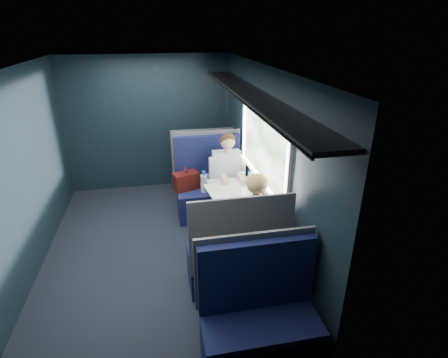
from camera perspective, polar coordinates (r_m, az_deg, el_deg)
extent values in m
cube|color=black|center=(4.77, -10.89, -11.43)|extent=(2.80, 4.20, 0.01)
cube|color=black|center=(4.42, 7.02, 2.94)|extent=(0.10, 4.20, 2.30)
cube|color=black|center=(4.50, -30.83, -0.04)|extent=(0.10, 4.20, 2.30)
cube|color=black|center=(6.26, -12.16, 8.84)|extent=(2.80, 0.10, 2.30)
cube|color=black|center=(2.36, -11.88, -18.26)|extent=(2.80, 0.10, 2.30)
cube|color=silver|center=(3.93, -13.64, 17.91)|extent=(2.80, 4.20, 0.10)
cube|color=beige|center=(4.22, 6.48, 10.44)|extent=(0.03, 1.84, 0.07)
cube|color=beige|center=(4.50, 5.98, -0.16)|extent=(0.03, 1.84, 0.07)
cube|color=beige|center=(3.56, 10.38, 0.42)|extent=(0.03, 0.07, 0.78)
cube|color=beige|center=(5.15, 3.32, 8.11)|extent=(0.03, 0.07, 0.78)
cube|color=black|center=(4.13, 4.48, 13.54)|extent=(0.36, 4.10, 0.04)
cube|color=black|center=(4.09, 2.12, 13.22)|extent=(0.02, 4.10, 0.03)
cube|color=red|center=(4.19, 6.62, 12.36)|extent=(0.01, 0.10, 0.12)
cylinder|color=#54565E|center=(4.63, -0.24, -6.82)|extent=(0.08, 0.08, 0.70)
cube|color=silver|center=(4.49, 2.00, -2.52)|extent=(0.62, 1.00, 0.04)
cube|color=#0C0F37|center=(5.36, -2.16, -3.83)|extent=(1.00, 0.50, 0.45)
cube|color=#0C0F37|center=(5.39, -2.78, 3.29)|extent=(1.00, 0.10, 0.75)
cube|color=#54565E|center=(5.43, -2.87, 3.74)|extent=(1.04, 0.03, 0.82)
cube|color=#54565E|center=(5.17, -2.13, -0.90)|extent=(0.06, 0.40, 0.20)
cube|color=#4E1410|center=(5.25, -6.24, -0.30)|extent=(0.42, 0.31, 0.26)
cylinder|color=#4E1410|center=(5.17, -6.33, 1.58)|extent=(0.08, 0.16, 0.03)
cylinder|color=silver|center=(5.13, -3.28, -0.71)|extent=(0.10, 0.10, 0.27)
cylinder|color=#1749AE|center=(5.06, -3.32, 0.99)|extent=(0.06, 0.06, 0.06)
cube|color=#0C0F37|center=(4.07, 1.51, -13.88)|extent=(1.00, 0.50, 0.45)
cube|color=#0C0F37|center=(3.48, 2.71, -9.02)|extent=(1.00, 0.10, 0.75)
cube|color=#54565E|center=(3.42, 2.94, -9.15)|extent=(1.04, 0.03, 0.82)
cube|color=#54565E|center=(3.92, 1.39, -9.68)|extent=(0.06, 0.40, 0.20)
cube|color=#0C0F37|center=(6.35, -3.77, 0.69)|extent=(1.00, 0.40, 0.45)
cube|color=#0C0F37|center=(5.93, -3.60, 4.74)|extent=(1.00, 0.10, 0.66)
cube|color=#54565E|center=(5.87, -3.53, 4.75)|extent=(1.04, 0.03, 0.72)
cube|color=#0C0F37|center=(3.30, 6.16, -25.36)|extent=(1.00, 0.40, 0.45)
cube|color=#0C0F37|center=(3.07, 5.27, -15.26)|extent=(1.00, 0.10, 0.66)
cube|color=#54565E|center=(3.10, 4.99, -14.35)|extent=(1.04, 0.03, 0.72)
cube|color=black|center=(5.14, 0.79, -1.28)|extent=(0.36, 0.44, 0.16)
cube|color=black|center=(5.11, 1.24, -5.32)|extent=(0.32, 0.12, 0.45)
cube|color=silver|center=(5.19, 0.44, 1.95)|extent=(0.40, 0.29, 0.53)
cylinder|color=#D8A88C|center=(5.05, 0.54, 4.74)|extent=(0.10, 0.10, 0.06)
sphere|color=#D8A88C|center=(4.99, 0.59, 6.13)|extent=(0.21, 0.21, 0.21)
sphere|color=#382114|center=(5.00, 0.56, 6.34)|extent=(0.22, 0.22, 0.22)
cube|color=silver|center=(5.11, -1.89, 1.61)|extent=(0.09, 0.12, 0.34)
cube|color=silver|center=(5.20, 2.90, 1.97)|extent=(0.09, 0.12, 0.34)
cube|color=black|center=(4.06, 4.60, -8.82)|extent=(0.36, 0.44, 0.16)
cube|color=black|center=(4.38, 3.76, -10.80)|extent=(0.32, 0.12, 0.45)
cube|color=black|center=(3.79, 5.38, -6.91)|extent=(0.40, 0.29, 0.53)
cylinder|color=#D8A88C|center=(3.69, 5.37, -2.86)|extent=(0.10, 0.10, 0.06)
sphere|color=#D8A88C|center=(3.65, 5.36, -0.83)|extent=(0.21, 0.21, 0.21)
sphere|color=tan|center=(3.63, 5.43, -0.71)|extent=(0.22, 0.22, 0.22)
cube|color=black|center=(3.78, 1.98, -6.96)|extent=(0.09, 0.12, 0.34)
cube|color=black|center=(3.89, 8.34, -6.25)|extent=(0.09, 0.12, 0.34)
cube|color=tan|center=(3.68, 5.71, -5.77)|extent=(0.26, 0.07, 0.36)
cube|color=white|center=(4.46, 0.98, -2.39)|extent=(0.59, 0.79, 0.01)
cube|color=silver|center=(4.47, 4.50, -2.29)|extent=(0.27, 0.35, 0.02)
cube|color=silver|center=(4.45, 6.10, -0.61)|extent=(0.02, 0.35, 0.24)
cube|color=black|center=(4.45, 6.00, -0.62)|extent=(0.01, 0.30, 0.20)
cylinder|color=silver|center=(4.72, 4.29, 0.19)|extent=(0.06, 0.06, 0.17)
cylinder|color=#1749AE|center=(4.68, 4.33, 1.35)|extent=(0.03, 0.03, 0.04)
cylinder|color=white|center=(4.90, 3.08, 0.60)|extent=(0.07, 0.07, 0.09)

